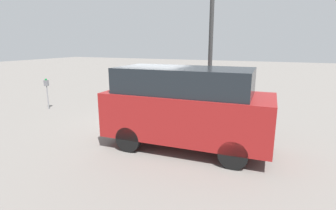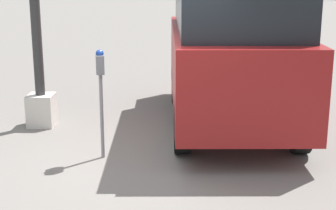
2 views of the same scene
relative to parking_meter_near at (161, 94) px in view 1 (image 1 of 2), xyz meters
name	(u,v)px [view 1 (image 1 of 2)]	position (x,y,z in m)	size (l,w,h in m)	color
ground_plane	(153,126)	(-0.11, -0.53, -1.15)	(80.00, 80.00, 0.00)	slate
parking_meter_near	(161,94)	(0.00, 0.00, 0.00)	(0.22, 0.15, 1.56)	gray
parking_meter_far	(47,87)	(-5.81, -0.09, -0.08)	(0.22, 0.15, 1.45)	gray
lamp_post	(210,67)	(1.53, 1.29, 0.99)	(0.44, 0.44, 6.27)	beige
parked_van	(186,106)	(1.70, -1.94, 0.13)	(4.79, 2.12, 2.37)	maroon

